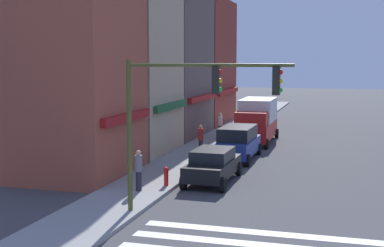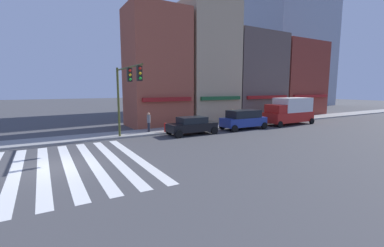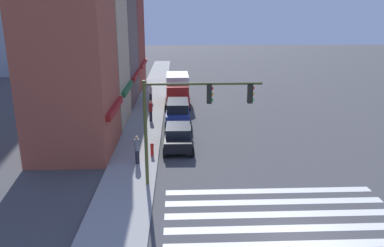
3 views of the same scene
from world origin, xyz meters
TOP-DOWN VIEW (x-y plane):
  - ground_plane at (0.00, 0.00)m, footprint 200.00×200.00m
  - sidewalk_left at (0.00, 7.50)m, footprint 120.00×3.00m
  - crosswalk_stripes at (0.00, 0.00)m, footprint 8.93×10.80m
  - storefront_row at (22.23, 11.50)m, footprint 30.62×5.30m
  - traffic_signal at (5.02, 4.11)m, footprint 0.32×6.04m
  - sedan_black at (11.02, 4.70)m, footprint 4.43×2.02m
  - suv_blue at (17.07, 4.70)m, footprint 4.72×2.12m
  - box_truck_red at (23.94, 4.70)m, footprint 6.22×2.42m
  - pedestrian_white_shirt at (24.73, 7.49)m, footprint 0.32×0.32m
  - pedestrian_red_jacket at (17.41, 7.01)m, footprint 0.32×0.32m
  - pedestrian_grey_coat at (7.91, 7.21)m, footprint 0.32×0.32m
  - fire_hydrant at (9.18, 6.40)m, footprint 0.24×0.24m

SIDE VIEW (x-z plane):
  - ground_plane at x=0.00m, z-range 0.00..0.00m
  - crosswalk_stripes at x=0.00m, z-range 0.00..0.01m
  - sidewalk_left at x=0.00m, z-range 0.00..0.15m
  - fire_hydrant at x=9.18m, z-range 0.19..1.03m
  - sedan_black at x=11.02m, z-range 0.05..1.64m
  - suv_blue at x=17.07m, z-range 0.06..2.00m
  - pedestrian_white_shirt at x=24.73m, z-range 0.19..1.96m
  - pedestrian_red_jacket at x=17.41m, z-range 0.19..1.96m
  - pedestrian_grey_coat at x=7.91m, z-range 0.19..1.96m
  - box_truck_red at x=23.94m, z-range 0.07..3.11m
  - traffic_signal at x=5.02m, z-range 1.37..7.13m
  - storefront_row at x=22.23m, z-range -0.95..13.21m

